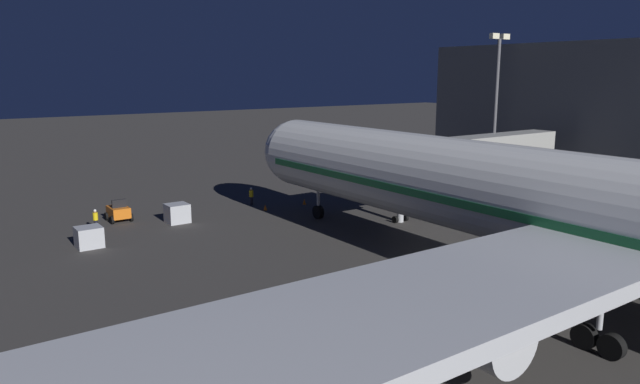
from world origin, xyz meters
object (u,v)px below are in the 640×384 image
at_px(apron_floodlight_mast, 496,98).
at_px(ground_crew_marshaller_fwd, 96,219).
at_px(baggage_container_mid_row, 177,213).
at_px(traffic_cone_nose_port, 304,202).
at_px(baggage_container_near_belt, 89,237).
at_px(traffic_cone_nose_starboard, 265,207).
at_px(baggage_tug_lead, 119,212).
at_px(jet_bridge, 459,152).
at_px(ground_crew_walking_aft, 251,195).

distance_m(apron_floodlight_mast, ground_crew_marshaller_fwd, 43.87).
height_order(baggage_container_mid_row, traffic_cone_nose_port, baggage_container_mid_row).
bearing_deg(baggage_container_near_belt, traffic_cone_nose_starboard, -170.40).
bearing_deg(baggage_tug_lead, baggage_container_near_belt, 58.16).
bearing_deg(jet_bridge, baggage_container_mid_row, -25.68).
bearing_deg(baggage_container_mid_row, jet_bridge, 154.32).
bearing_deg(jet_bridge, ground_crew_walking_aft, -43.06).
height_order(baggage_tug_lead, ground_crew_walking_aft, baggage_tug_lead).
bearing_deg(baggage_tug_lead, traffic_cone_nose_starboard, 162.61).
xyz_separation_m(traffic_cone_nose_port, traffic_cone_nose_starboard, (4.40, 0.00, 0.00)).
xyz_separation_m(baggage_tug_lead, baggage_container_mid_row, (-3.95, 3.47, 0.03)).
height_order(jet_bridge, traffic_cone_nose_port, jet_bridge).
bearing_deg(ground_crew_walking_aft, jet_bridge, 136.94).
bearing_deg(ground_crew_marshaller_fwd, baggage_tug_lead, -136.85).
bearing_deg(ground_crew_walking_aft, traffic_cone_nose_port, 147.17).
bearing_deg(baggage_container_near_belt, baggage_tug_lead, -121.84).
height_order(jet_bridge, baggage_tug_lead, jet_bridge).
bearing_deg(baggage_container_mid_row, traffic_cone_nose_port, 178.16).
bearing_deg(baggage_tug_lead, traffic_cone_nose_port, 166.98).
height_order(baggage_tug_lead, traffic_cone_nose_starboard, baggage_tug_lead).
bearing_deg(baggage_container_near_belt, ground_crew_marshaller_fwd, -110.57).
bearing_deg(ground_crew_marshaller_fwd, baggage_container_mid_row, 170.40).
height_order(baggage_tug_lead, traffic_cone_nose_port, baggage_tug_lead).
relative_size(baggage_container_near_belt, baggage_container_mid_row, 0.98).
height_order(baggage_tug_lead, baggage_container_mid_row, baggage_tug_lead).
distance_m(jet_bridge, traffic_cone_nose_starboard, 18.57).
relative_size(baggage_container_mid_row, traffic_cone_nose_port, 3.33).
xyz_separation_m(jet_bridge, baggage_tug_lead, (26.75, -14.44, -4.75)).
bearing_deg(baggage_container_near_belt, ground_crew_walking_aft, -161.40).
height_order(ground_crew_marshaller_fwd, traffic_cone_nose_port, ground_crew_marshaller_fwd).
relative_size(baggage_container_near_belt, traffic_cone_nose_starboard, 3.28).
xyz_separation_m(ground_crew_walking_aft, traffic_cone_nose_starboard, (0.07, 2.79, -0.67)).
relative_size(jet_bridge, ground_crew_marshaller_fwd, 12.42).
relative_size(baggage_tug_lead, traffic_cone_nose_starboard, 4.21).
bearing_deg(apron_floodlight_mast, baggage_tug_lead, -10.96).
xyz_separation_m(baggage_tug_lead, traffic_cone_nose_starboard, (-12.40, 3.88, -0.50)).
relative_size(baggage_tug_lead, baggage_container_mid_row, 1.27).
bearing_deg(baggage_tug_lead, baggage_container_mid_row, 138.69).
distance_m(baggage_container_near_belt, traffic_cone_nose_starboard, 16.79).
xyz_separation_m(baggage_container_mid_row, ground_crew_marshaller_fwd, (6.48, -1.10, 0.20)).
bearing_deg(ground_crew_walking_aft, traffic_cone_nose_starboard, 88.60).
relative_size(baggage_container_mid_row, ground_crew_walking_aft, 1.06).
bearing_deg(jet_bridge, ground_crew_marshaller_fwd, -22.39).
relative_size(apron_floodlight_mast, baggage_tug_lead, 7.28).
height_order(baggage_container_mid_row, ground_crew_marshaller_fwd, ground_crew_marshaller_fwd).
distance_m(ground_crew_walking_aft, traffic_cone_nose_starboard, 2.88).
bearing_deg(traffic_cone_nose_port, baggage_container_near_belt, 7.61).
distance_m(traffic_cone_nose_port, traffic_cone_nose_starboard, 4.40).
relative_size(jet_bridge, baggage_container_near_belt, 12.61).
bearing_deg(baggage_tug_lead, ground_crew_marshaller_fwd, 43.15).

